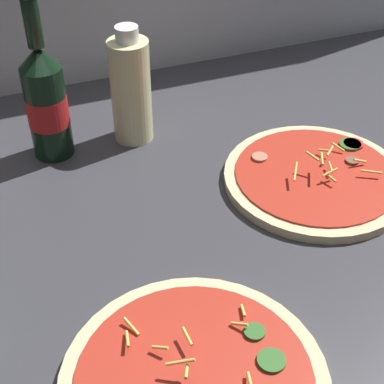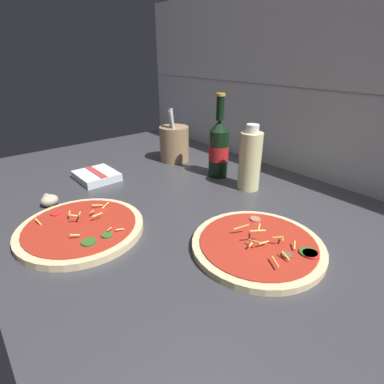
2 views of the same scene
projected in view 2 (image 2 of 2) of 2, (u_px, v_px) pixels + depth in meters
The scene contains 9 objects.
counter_slab at pixel (190, 215), 78.49cm from camera, with size 160.00×90.00×2.50cm.
tile_backsplash at pixel (303, 88), 92.48cm from camera, with size 160.00×1.13×60.00cm.
pizza_near at pixel (81, 228), 68.59cm from camera, with size 28.24×28.24×4.75cm.
pizza_far at pixel (258, 245), 62.75cm from camera, with size 27.60×27.60×5.05cm.
beer_bottle at pixel (219, 148), 96.50cm from camera, with size 6.41×6.41×26.41cm.
oil_bottle at pixel (249, 160), 87.54cm from camera, with size 6.50×6.50×19.40cm.
mushroom_left at pixel (49, 200), 80.17cm from camera, with size 4.74×4.52×3.16cm.
utensil_crock at pixel (174, 143), 111.85cm from camera, with size 10.82×10.82×19.59cm.
dish_towel at pixel (97, 176), 96.85cm from camera, with size 13.33×11.83×2.56cm.
Camera 2 is at (53.15, -43.09, 40.19)cm, focal length 28.00 mm.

